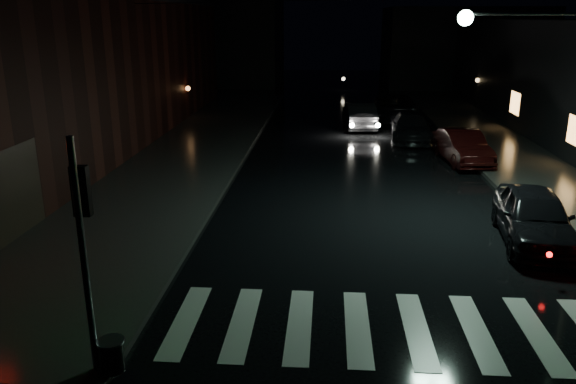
% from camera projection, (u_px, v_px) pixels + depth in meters
% --- Properties ---
extents(ground, '(120.00, 120.00, 0.00)m').
position_uv_depth(ground, '(239.00, 336.00, 11.26)').
color(ground, black).
rests_on(ground, ground).
extents(sidewalk_left, '(6.00, 44.00, 0.15)m').
position_uv_depth(sidewalk_left, '(176.00, 160.00, 24.91)').
color(sidewalk_left, '#282826').
rests_on(sidewalk_left, ground).
extents(sidewalk_right, '(4.00, 44.00, 0.15)m').
position_uv_depth(sidewalk_right, '(522.00, 166.00, 23.90)').
color(sidewalk_right, '#282826').
rests_on(sidewalk_right, ground).
extents(building_left, '(10.00, 36.00, 7.00)m').
position_uv_depth(building_left, '(36.00, 76.00, 26.27)').
color(building_left, black).
rests_on(building_left, ground).
extents(building_far_left, '(14.00, 10.00, 8.00)m').
position_uv_depth(building_far_left, '(207.00, 41.00, 53.60)').
color(building_far_left, black).
rests_on(building_far_left, ground).
extents(building_far_right, '(14.00, 10.00, 7.00)m').
position_uv_depth(building_far_right, '(462.00, 47.00, 52.13)').
color(building_far_right, black).
rests_on(building_far_right, ground).
extents(crosswalk, '(9.00, 3.00, 0.01)m').
position_uv_depth(crosswalk, '(387.00, 328.00, 11.53)').
color(crosswalk, beige).
rests_on(crosswalk, ground).
extents(signal_pole_corner, '(0.68, 0.61, 4.20)m').
position_uv_depth(signal_pole_corner, '(98.00, 298.00, 9.56)').
color(signal_pole_corner, slate).
rests_on(signal_pole_corner, ground).
extents(parked_car_a, '(2.35, 4.69, 1.53)m').
position_uv_depth(parked_car_a, '(534.00, 216.00, 15.75)').
color(parked_car_a, black).
rests_on(parked_car_a, ground).
extents(parked_car_b, '(1.95, 4.47, 1.43)m').
position_uv_depth(parked_car_b, '(462.00, 147.00, 24.48)').
color(parked_car_b, black).
rests_on(parked_car_b, ground).
extents(parked_car_c, '(2.32, 4.90, 1.38)m').
position_uv_depth(parked_car_c, '(411.00, 127.00, 29.05)').
color(parked_car_c, black).
rests_on(parked_car_c, ground).
extents(parked_car_d, '(3.03, 5.71, 1.53)m').
position_uv_depth(parked_car_d, '(394.00, 107.00, 34.86)').
color(parked_car_d, black).
rests_on(parked_car_d, ground).
extents(oncoming_car, '(1.89, 4.65, 1.50)m').
position_uv_depth(oncoming_car, '(359.00, 115.00, 32.17)').
color(oncoming_car, black).
rests_on(oncoming_car, ground).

